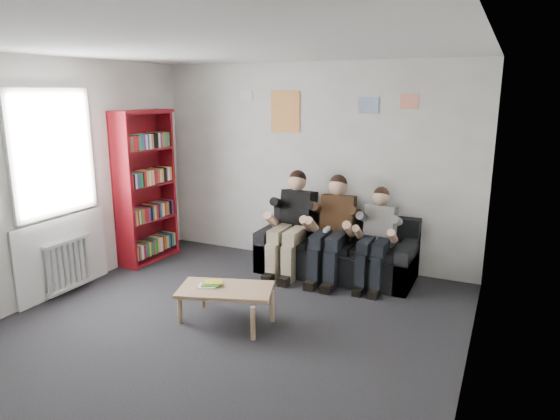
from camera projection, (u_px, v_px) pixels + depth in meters
name	position (u px, v px, depth m)	size (l,w,h in m)	color
room_shell	(212.00, 201.00, 4.55)	(5.00, 5.00, 5.00)	black
sofa	(337.00, 253.00, 6.46)	(1.98, 0.81, 0.77)	black
bookshelf	(147.00, 187.00, 6.84)	(0.31, 0.94, 2.08)	maroon
coffee_table	(226.00, 292.00, 5.08)	(0.94, 0.52, 0.38)	tan
game_cases	(210.00, 284.00, 5.11)	(0.22, 0.19, 0.04)	white
person_left	(292.00, 224.00, 6.43)	(0.43, 0.92, 1.33)	black
person_middle	(332.00, 230.00, 6.21)	(0.42, 0.90, 1.31)	#452E17
person_right	(376.00, 238.00, 5.99)	(0.37, 0.78, 1.20)	silver
radiator	(69.00, 264.00, 5.84)	(0.10, 0.64, 0.60)	white
window	(58.00, 207.00, 5.71)	(0.05, 1.30, 2.36)	white
poster_large	(285.00, 112.00, 6.74)	(0.42, 0.01, 0.55)	#D2D04A
poster_blue	(369.00, 105.00, 6.24)	(0.25, 0.01, 0.20)	#3876C0
poster_pink	(410.00, 101.00, 6.02)	(0.22, 0.01, 0.18)	#DF458C
poster_sign	(246.00, 96.00, 6.94)	(0.20, 0.01, 0.14)	white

